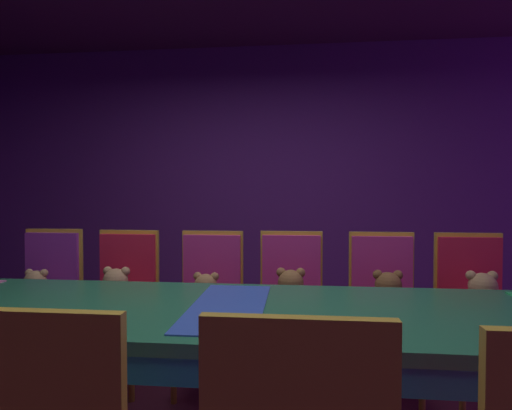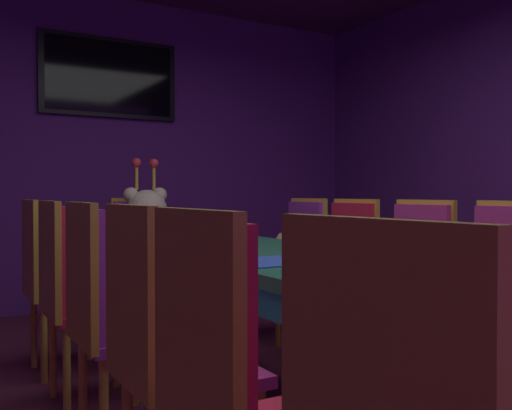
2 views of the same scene
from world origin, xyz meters
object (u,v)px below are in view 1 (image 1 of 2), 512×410
chair_right_4 (125,289)px  teddy_right_4 (115,296)px  teddy_right_3 (205,300)px  teddy_right_5 (35,294)px  teddy_right_0 (483,303)px  chair_right_1 (383,295)px  chair_right_5 (48,286)px  teddy_right_1 (388,301)px  chair_right_0 (472,297)px  chair_right_3 (210,292)px  banquet_table (228,325)px  chair_right_2 (291,292)px  teddy_right_2 (291,298)px

chair_right_4 → teddy_right_4: chair_right_4 is taller
chair_right_4 → teddy_right_4: 0.15m
chair_right_4 → teddy_right_3: bearing=76.2°
teddy_right_5 → chair_right_4: bearing=100.8°
chair_right_4 → teddy_right_0: bearing=87.2°
chair_right_1 → chair_right_4: bearing=-88.8°
chair_right_5 → teddy_right_1: bearing=86.2°
teddy_right_3 → teddy_right_4: teddy_right_4 is taller
teddy_right_1 → teddy_right_4: teddy_right_1 is taller
chair_right_0 → chair_right_3: (-0.04, 1.64, 0.00)m
banquet_table → teddy_right_0: size_ratio=10.31×
teddy_right_1 → chair_right_5: chair_right_5 is taller
banquet_table → chair_right_2: bearing=-16.8°
chair_right_0 → teddy_right_0: bearing=0.0°
banquet_table → chair_right_4: size_ratio=3.57×
banquet_table → teddy_right_5: (0.73, 1.40, -0.08)m
chair_right_2 → chair_right_4: size_ratio=1.00×
teddy_right_0 → teddy_right_3: bearing=-88.8°
chair_right_0 → teddy_right_1: chair_right_0 is taller
chair_right_2 → chair_right_4: 1.10m
teddy_right_5 → chair_right_2: bearing=94.9°
teddy_right_0 → teddy_right_3: teddy_right_0 is taller
chair_right_0 → teddy_right_5: (-0.14, 2.78, -0.02)m
teddy_right_0 → chair_right_1: bearing=-104.9°
chair_right_3 → chair_right_4: size_ratio=1.00×
chair_right_5 → teddy_right_5: chair_right_5 is taller
teddy_right_2 → teddy_right_5: bearing=-90.1°
chair_right_1 → chair_right_4: (-0.03, 1.68, 0.00)m
banquet_table → teddy_right_5: size_ratio=11.86×
chair_right_0 → chair_right_4: same height
chair_right_1 → teddy_right_4: chair_right_1 is taller
banquet_table → chair_right_2: (0.87, -0.26, -0.06)m
chair_right_4 → teddy_right_5: chair_right_4 is taller
chair_right_3 → teddy_right_5: chair_right_3 is taller
teddy_right_1 → banquet_table: bearing=-49.3°
teddy_right_0 → teddy_right_2: bearing=-89.9°
teddy_right_4 → chair_right_0: bearing=94.7°
teddy_right_2 → chair_right_5: (0.15, 1.66, 0.00)m
teddy_right_1 → teddy_right_2: bearing=-90.1°
chair_right_4 → teddy_right_1: bearing=86.2°
chair_right_4 → teddy_right_4: bearing=-0.0°
teddy_right_3 → chair_right_4: bearing=-103.8°
teddy_right_0 → teddy_right_5: size_ratio=1.15×
banquet_table → teddy_right_2: 0.77m
banquet_table → chair_right_3: size_ratio=3.57×
banquet_table → chair_right_2: 0.91m
teddy_right_4 → teddy_right_5: (0.04, 0.56, -0.01)m
banquet_table → teddy_right_1: 1.11m
teddy_right_0 → teddy_right_1: size_ratio=1.02×
teddy_right_5 → teddy_right_3: bearing=88.2°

